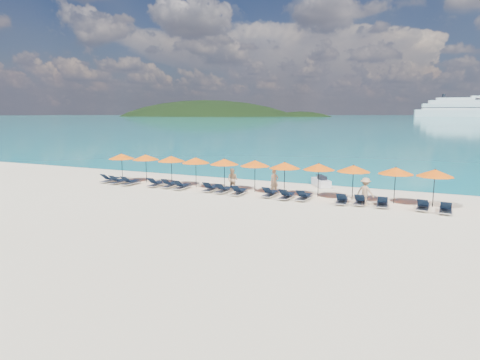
% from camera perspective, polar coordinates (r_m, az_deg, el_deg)
% --- Properties ---
extents(ground, '(1400.00, 1400.00, 0.00)m').
position_cam_1_polar(ground, '(23.40, -2.99, -4.01)').
color(ground, beige).
extents(sea, '(1600.00, 1300.00, 0.01)m').
position_cam_1_polar(sea, '(680.38, 23.32, 8.29)').
color(sea, '#1FA9B2').
rests_on(sea, ground).
extents(headland_main, '(374.00, 242.00, 126.50)m').
position_cam_1_polar(headland_main, '(641.95, -5.06, 5.60)').
color(headland_main, black).
rests_on(headland_main, ground).
extents(headland_small, '(162.00, 126.00, 85.50)m').
position_cam_1_polar(headland_small, '(603.38, 8.51, 5.57)').
color(headland_small, black).
rests_on(headland_small, ground).
extents(cruise_ship, '(134.84, 32.27, 37.18)m').
position_cam_1_polar(cruise_ship, '(632.28, 29.76, 8.66)').
color(cruise_ship, silver).
rests_on(cruise_ship, ground).
extents(jetski, '(1.89, 2.34, 0.80)m').
position_cam_1_polar(jetski, '(30.86, 11.47, -0.26)').
color(jetski, white).
rests_on(jetski, ground).
extents(beachgoer_a, '(0.71, 0.70, 1.65)m').
position_cam_1_polar(beachgoer_a, '(27.55, 4.91, -0.23)').
color(beachgoer_a, tan).
rests_on(beachgoer_a, ground).
extents(beachgoer_b, '(0.80, 0.48, 1.63)m').
position_cam_1_polar(beachgoer_b, '(28.22, -1.05, 0.02)').
color(beachgoer_b, tan).
rests_on(beachgoer_b, ground).
extents(beachgoer_c, '(1.20, 0.89, 1.69)m').
position_cam_1_polar(beachgoer_c, '(25.03, 17.40, -1.58)').
color(beachgoer_c, tan).
rests_on(beachgoer_c, ground).
extents(umbrella_0, '(2.10, 2.10, 2.28)m').
position_cam_1_polar(umbrella_0, '(33.72, -16.50, 3.25)').
color(umbrella_0, black).
rests_on(umbrella_0, ground).
extents(umbrella_1, '(2.10, 2.10, 2.28)m').
position_cam_1_polar(umbrella_1, '(32.55, -13.26, 3.18)').
color(umbrella_1, black).
rests_on(umbrella_1, ground).
extents(umbrella_2, '(2.10, 2.10, 2.28)m').
position_cam_1_polar(umbrella_2, '(31.09, -9.75, 3.00)').
color(umbrella_2, black).
rests_on(umbrella_2, ground).
extents(umbrella_3, '(2.10, 2.10, 2.28)m').
position_cam_1_polar(umbrella_3, '(29.78, -6.31, 2.80)').
color(umbrella_3, black).
rests_on(umbrella_3, ground).
extents(umbrella_4, '(2.10, 2.10, 2.28)m').
position_cam_1_polar(umbrella_4, '(28.76, -2.25, 2.62)').
color(umbrella_4, black).
rests_on(umbrella_4, ground).
extents(umbrella_5, '(2.10, 2.10, 2.28)m').
position_cam_1_polar(umbrella_5, '(27.85, 2.14, 2.39)').
color(umbrella_5, black).
rests_on(umbrella_5, ground).
extents(umbrella_6, '(2.10, 2.10, 2.28)m').
position_cam_1_polar(umbrella_6, '(26.94, 6.38, 2.10)').
color(umbrella_6, black).
rests_on(umbrella_6, ground).
extents(umbrella_7, '(2.10, 2.10, 2.28)m').
position_cam_1_polar(umbrella_7, '(26.59, 11.15, 1.88)').
color(umbrella_7, black).
rests_on(umbrella_7, ground).
extents(umbrella_8, '(2.10, 2.10, 2.28)m').
position_cam_1_polar(umbrella_8, '(26.19, 15.84, 1.58)').
color(umbrella_8, black).
rests_on(umbrella_8, ground).
extents(umbrella_9, '(2.10, 2.10, 2.28)m').
position_cam_1_polar(umbrella_9, '(26.00, 21.27, 1.24)').
color(umbrella_9, black).
rests_on(umbrella_9, ground).
extents(umbrella_10, '(2.10, 2.10, 2.28)m').
position_cam_1_polar(umbrella_10, '(25.92, 26.00, 0.90)').
color(umbrella_10, black).
rests_on(umbrella_10, ground).
extents(lounger_0, '(0.76, 1.75, 0.66)m').
position_cam_1_polar(lounger_0, '(33.58, -17.98, 0.08)').
color(lounger_0, silver).
rests_on(lounger_0, ground).
extents(lounger_1, '(0.72, 1.73, 0.66)m').
position_cam_1_polar(lounger_1, '(32.64, -16.88, -0.12)').
color(lounger_1, silver).
rests_on(lounger_1, ground).
extents(lounger_2, '(0.74, 1.74, 0.66)m').
position_cam_1_polar(lounger_2, '(31.86, -15.31, -0.28)').
color(lounger_2, silver).
rests_on(lounger_2, ground).
extents(lounger_3, '(0.68, 1.72, 0.66)m').
position_cam_1_polar(lounger_3, '(30.78, -11.85, -0.48)').
color(lounger_3, silver).
rests_on(lounger_3, ground).
extents(lounger_4, '(0.65, 1.71, 0.66)m').
position_cam_1_polar(lounger_4, '(30.12, -9.93, -0.63)').
color(lounger_4, silver).
rests_on(lounger_4, ground).
extents(lounger_5, '(0.62, 1.70, 0.66)m').
position_cam_1_polar(lounger_5, '(29.31, -8.25, -0.87)').
color(lounger_5, silver).
rests_on(lounger_5, ground).
extents(lounger_6, '(0.63, 1.70, 0.66)m').
position_cam_1_polar(lounger_6, '(28.34, -4.16, -1.15)').
color(lounger_6, silver).
rests_on(lounger_6, ground).
extents(lounger_7, '(0.69, 1.73, 0.66)m').
position_cam_1_polar(lounger_7, '(27.74, -2.35, -1.36)').
color(lounger_7, silver).
rests_on(lounger_7, ground).
extents(lounger_8, '(0.62, 1.70, 0.66)m').
position_cam_1_polar(lounger_8, '(27.03, -0.15, -1.65)').
color(lounger_8, silver).
rests_on(lounger_8, ground).
extents(lounger_9, '(0.79, 1.75, 0.66)m').
position_cam_1_polar(lounger_9, '(26.51, 4.36, -1.90)').
color(lounger_9, silver).
rests_on(lounger_9, ground).
extents(lounger_10, '(0.72, 1.74, 0.66)m').
position_cam_1_polar(lounger_10, '(25.91, 6.67, -2.20)').
color(lounger_10, silver).
rests_on(lounger_10, ground).
extents(lounger_11, '(0.76, 1.75, 0.66)m').
position_cam_1_polar(lounger_11, '(25.73, 9.08, -2.34)').
color(lounger_11, silver).
rests_on(lounger_11, ground).
extents(lounger_12, '(0.75, 1.74, 0.66)m').
position_cam_1_polar(lounger_12, '(25.19, 14.30, -2.77)').
color(lounger_12, silver).
rests_on(lounger_12, ground).
extents(lounger_13, '(0.65, 1.71, 0.66)m').
position_cam_1_polar(lounger_13, '(25.25, 16.79, -2.86)').
color(lounger_13, silver).
rests_on(lounger_13, ground).
extents(lounger_14, '(0.74, 1.74, 0.66)m').
position_cam_1_polar(lounger_14, '(25.07, 19.59, -3.09)').
color(lounger_14, silver).
rests_on(lounger_14, ground).
extents(lounger_15, '(0.76, 1.75, 0.66)m').
position_cam_1_polar(lounger_15, '(25.12, 24.59, -3.39)').
color(lounger_15, silver).
rests_on(lounger_15, ground).
extents(lounger_16, '(0.73, 1.74, 0.66)m').
position_cam_1_polar(lounger_16, '(24.94, 27.21, -3.67)').
color(lounger_16, silver).
rests_on(lounger_16, ground).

